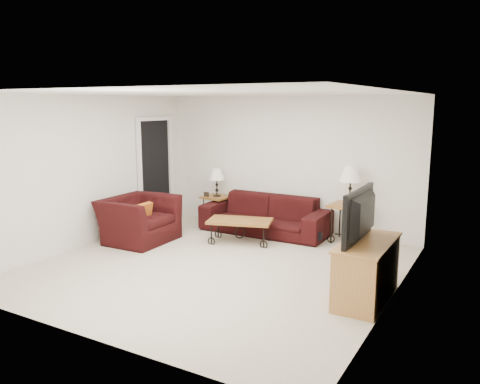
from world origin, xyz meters
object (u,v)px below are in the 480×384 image
Objects in this scene: side_table_left at (217,210)px; lamp_left at (217,182)px; armchair at (139,219)px; side_table_right at (349,223)px; lamp_right at (350,185)px; sofa at (265,215)px; tv_stand at (367,271)px; television at (368,216)px; backpack at (318,232)px; coffee_table at (240,231)px.

lamp_left is at bearing 0.00° from side_table_left.
side_table_right is at bearing -62.68° from armchair.
side_table_left is 2.77m from lamp_right.
sofa reaches higher than side_table_left.
tv_stand is at bearing -41.09° from sofa.
television is (4.08, -0.58, 0.66)m from armchair.
backpack is (2.77, 1.35, -0.17)m from armchair.
tv_stand is at bearing -68.18° from side_table_right.
television reaches higher than coffee_table.
backpack reaches higher than coffee_table.
lamp_right reaches higher than side_table_right.
backpack is (-1.31, 1.93, -0.83)m from television.
tv_stand is (3.61, -2.32, 0.09)m from side_table_left.
television is at bearing 180.00° from tv_stand.
armchair is at bearing -105.90° from side_table_left.
backpack is (-1.33, 1.93, -0.15)m from tv_stand.
armchair is at bearing -151.25° from lamp_right.
sofa reaches higher than backpack.
television is 2.48m from backpack.
sofa is 1.15m from backpack.
side_table_left is at bearing 180.00° from side_table_right.
lamp_right reaches higher than armchair.
television is at bearing -28.47° from coffee_table.
sofa is 2.27m from armchair.
side_table_left is at bearing 171.13° from sofa.
television is at bearing -32.90° from side_table_left.
armchair reaches higher than tv_stand.
tv_stand reaches higher than sofa.
tv_stand reaches higher than side_table_right.
tv_stand is (0.93, -2.32, 0.04)m from side_table_right.
armchair is (-0.50, -1.74, 0.11)m from side_table_left.
side_table_left is 1.81m from armchair.
television reaches higher than sofa.
side_table_right is 1.55× the size of backpack.
sofa is 2.15× the size of television.
coffee_table is 0.88× the size of tv_stand.
television is at bearing -68.61° from side_table_right.
coffee_table is (-1.61, -0.96, -0.79)m from lamp_right.
coffee_table is (-1.61, -0.96, -0.13)m from side_table_right.
backpack is at bearing -135.72° from side_table_right.
lamp_right is at bearing -158.61° from television.
coffee_table is 2.51× the size of backpack.
side_table_right reaches higher than backpack.
lamp_left is (0.00, 0.00, 0.55)m from side_table_left.
lamp_right is (0.00, 0.00, 0.66)m from side_table_right.
armchair is 4.18m from television.
side_table_right is at bearing 0.00° from lamp_left.
sofa is 1.98× the size of armchair.
side_table_left is 1.00× the size of lamp_left.
backpack is at bearing -65.49° from armchair.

